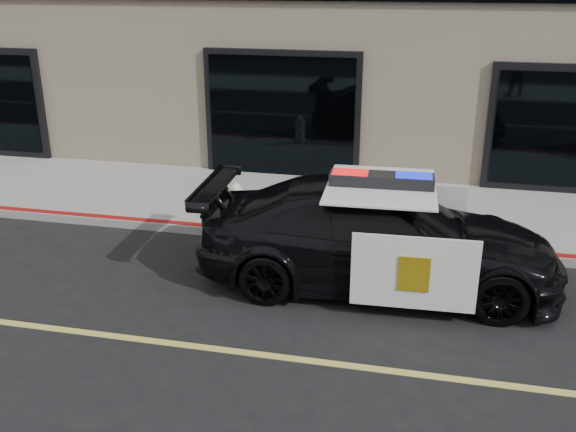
# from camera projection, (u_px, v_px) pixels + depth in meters

# --- Properties ---
(ground) EXTENTS (120.00, 120.00, 0.00)m
(ground) POSITION_uv_depth(u_px,v_px,m) (235.00, 352.00, 7.98)
(ground) COLOR black
(ground) RESTS_ON ground
(sidewalk_n) EXTENTS (60.00, 3.50, 0.15)m
(sidewalk_n) POSITION_uv_depth(u_px,v_px,m) (312.00, 205.00, 12.73)
(sidewalk_n) COLOR gray
(sidewalk_n) RESTS_ON ground
(police_car) EXTENTS (2.67, 5.48, 1.74)m
(police_car) POSITION_uv_depth(u_px,v_px,m) (379.00, 236.00, 9.44)
(police_car) COLOR black
(police_car) RESTS_ON ground
(fire_hydrant) EXTENTS (0.32, 0.45, 0.71)m
(fire_hydrant) POSITION_uv_depth(u_px,v_px,m) (236.00, 203.00, 11.64)
(fire_hydrant) COLOR #FAF7CB
(fire_hydrant) RESTS_ON sidewalk_n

